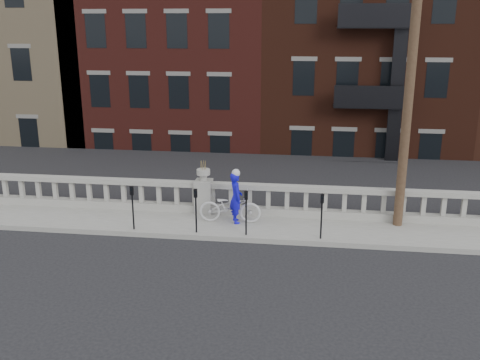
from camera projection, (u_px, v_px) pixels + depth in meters
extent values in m
plane|color=black|center=(175.00, 268.00, 14.04)|extent=(120.00, 120.00, 0.00)
cube|color=gray|center=(198.00, 224.00, 16.87)|extent=(32.00, 2.20, 0.15)
cube|color=gray|center=(204.00, 208.00, 17.72)|extent=(28.00, 0.34, 0.25)
cube|color=gray|center=(204.00, 185.00, 17.49)|extent=(28.00, 0.34, 0.16)
cube|color=gray|center=(204.00, 196.00, 17.60)|extent=(0.55, 0.55, 1.10)
cylinder|color=gray|center=(203.00, 177.00, 17.42)|extent=(0.24, 0.24, 0.20)
cylinder|color=gray|center=(203.00, 172.00, 17.37)|extent=(0.44, 0.44, 0.18)
cube|color=#605E59|center=(207.00, 277.00, 18.81)|extent=(36.00, 0.50, 5.15)
cube|color=black|center=(263.00, 181.00, 40.20)|extent=(80.00, 44.00, 0.50)
cube|color=#595651|center=(181.00, 243.00, 23.18)|extent=(16.00, 7.00, 4.00)
cube|color=#4F1C16|center=(191.00, 94.00, 32.96)|extent=(10.00, 14.00, 14.00)
cube|color=#3C1A10|center=(357.00, 84.00, 31.47)|extent=(10.00, 14.00, 15.50)
cylinder|color=#422D1E|center=(412.00, 61.00, 15.22)|extent=(0.28, 0.28, 10.00)
cylinder|color=black|center=(133.00, 212.00, 16.12)|extent=(0.05, 0.05, 1.10)
cube|color=black|center=(132.00, 191.00, 15.93)|extent=(0.10, 0.08, 0.26)
cube|color=black|center=(131.00, 190.00, 15.87)|extent=(0.06, 0.01, 0.08)
cylinder|color=black|center=(196.00, 215.00, 15.87)|extent=(0.05, 0.05, 1.10)
cube|color=black|center=(196.00, 193.00, 15.68)|extent=(0.10, 0.08, 0.26)
cube|color=black|center=(195.00, 192.00, 15.63)|extent=(0.06, 0.01, 0.08)
cylinder|color=black|center=(246.00, 217.00, 15.68)|extent=(0.05, 0.05, 1.10)
cube|color=black|center=(246.00, 195.00, 15.49)|extent=(0.10, 0.08, 0.26)
cube|color=black|center=(246.00, 194.00, 15.44)|extent=(0.06, 0.01, 0.08)
cylinder|color=black|center=(321.00, 221.00, 15.40)|extent=(0.05, 0.05, 1.10)
cube|color=black|center=(322.00, 198.00, 15.21)|extent=(0.10, 0.08, 0.26)
cube|color=black|center=(322.00, 198.00, 15.16)|extent=(0.06, 0.01, 0.08)
imported|color=silver|center=(230.00, 206.00, 16.74)|extent=(1.97, 0.76, 1.02)
imported|color=#130DD0|center=(236.00, 198.00, 16.63)|extent=(0.57, 0.69, 1.62)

